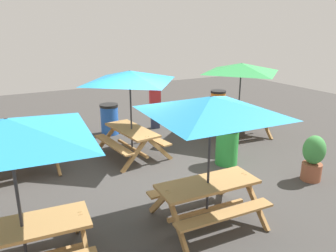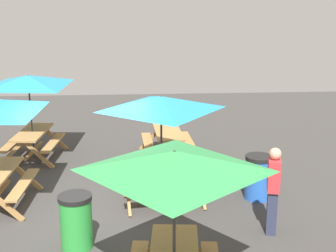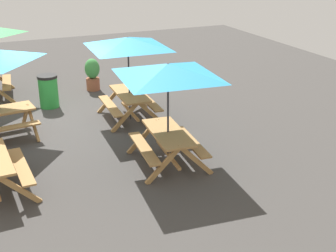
{
  "view_description": "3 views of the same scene",
  "coord_description": "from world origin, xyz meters",
  "px_view_note": "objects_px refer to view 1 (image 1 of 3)",
  "views": [
    {
      "loc": [
        3.37,
        6.11,
        3.4
      ],
      "look_at": [
        -0.45,
        -0.98,
        0.9
      ],
      "focal_mm": 35.0,
      "sensor_mm": 36.0,
      "label": 1
    },
    {
      "loc": [
        -9.12,
        -1.06,
        4.25
      ],
      "look_at": [
        3.1,
        -1.93,
        0.9
      ],
      "focal_mm": 50.0,
      "sensor_mm": 36.0,
      "label": 2
    },
    {
      "loc": [
        11.97,
        -2.04,
        4.71
      ],
      "look_at": [
        3.3,
        1.75,
        0.9
      ],
      "focal_mm": 50.0,
      "sensor_mm": 36.0,
      "label": 3
    }
  ],
  "objects_px": {
    "picnic_table_0": "(17,150)",
    "person_standing": "(155,103)",
    "picnic_table_4": "(211,115)",
    "trash_bin_orange": "(218,103)",
    "picnic_table_2": "(9,142)",
    "trash_bin_blue": "(110,119)",
    "picnic_table_1": "(241,73)",
    "potted_plant_0": "(313,157)",
    "picnic_table_3": "(130,83)",
    "trash_bin_green": "(227,145)"
  },
  "relations": [
    {
      "from": "trash_bin_green",
      "to": "picnic_table_2",
      "type": "bearing_deg",
      "value": 19.58
    },
    {
      "from": "picnic_table_2",
      "to": "person_standing",
      "type": "xyz_separation_m",
      "value": [
        -4.63,
        -5.3,
        -1.1
      ]
    },
    {
      "from": "picnic_table_1",
      "to": "picnic_table_4",
      "type": "xyz_separation_m",
      "value": [
        3.57,
        3.46,
        0.0
      ]
    },
    {
      "from": "person_standing",
      "to": "picnic_table_4",
      "type": "bearing_deg",
      "value": -92.83
    },
    {
      "from": "trash_bin_blue",
      "to": "picnic_table_1",
      "type": "bearing_deg",
      "value": 148.68
    },
    {
      "from": "picnic_table_1",
      "to": "trash_bin_blue",
      "type": "xyz_separation_m",
      "value": [
        3.5,
        -2.13,
        -1.49
      ]
    },
    {
      "from": "picnic_table_3",
      "to": "trash_bin_green",
      "type": "distance_m",
      "value": 2.91
    },
    {
      "from": "picnic_table_1",
      "to": "picnic_table_2",
      "type": "relative_size",
      "value": 0.83
    },
    {
      "from": "picnic_table_1",
      "to": "trash_bin_green",
      "type": "xyz_separation_m",
      "value": [
        1.66,
        1.58,
        -1.49
      ]
    },
    {
      "from": "trash_bin_orange",
      "to": "potted_plant_0",
      "type": "bearing_deg",
      "value": 75.23
    },
    {
      "from": "picnic_table_1",
      "to": "trash_bin_orange",
      "type": "relative_size",
      "value": 2.38
    },
    {
      "from": "picnic_table_3",
      "to": "potted_plant_0",
      "type": "distance_m",
      "value": 4.68
    },
    {
      "from": "picnic_table_0",
      "to": "picnic_table_2",
      "type": "xyz_separation_m",
      "value": [
        0.2,
        3.68,
        1.43
      ]
    },
    {
      "from": "picnic_table_2",
      "to": "trash_bin_green",
      "type": "relative_size",
      "value": 2.87
    },
    {
      "from": "picnic_table_3",
      "to": "trash_bin_green",
      "type": "bearing_deg",
      "value": 42.97
    },
    {
      "from": "picnic_table_0",
      "to": "picnic_table_2",
      "type": "relative_size",
      "value": 0.66
    },
    {
      "from": "trash_bin_orange",
      "to": "person_standing",
      "type": "bearing_deg",
      "value": 6.31
    },
    {
      "from": "picnic_table_4",
      "to": "trash_bin_orange",
      "type": "height_order",
      "value": "picnic_table_4"
    },
    {
      "from": "potted_plant_0",
      "to": "picnic_table_3",
      "type": "bearing_deg",
      "value": -46.81
    },
    {
      "from": "picnic_table_1",
      "to": "trash_bin_orange",
      "type": "distance_m",
      "value": 2.89
    },
    {
      "from": "picnic_table_0",
      "to": "person_standing",
      "type": "xyz_separation_m",
      "value": [
        -4.43,
        -1.62,
        0.32
      ]
    },
    {
      "from": "picnic_table_1",
      "to": "picnic_table_4",
      "type": "height_order",
      "value": "same"
    },
    {
      "from": "potted_plant_0",
      "to": "trash_bin_green",
      "type": "bearing_deg",
      "value": -55.46
    },
    {
      "from": "picnic_table_3",
      "to": "person_standing",
      "type": "relative_size",
      "value": 1.4
    },
    {
      "from": "trash_bin_blue",
      "to": "trash_bin_green",
      "type": "distance_m",
      "value": 4.13
    },
    {
      "from": "picnic_table_4",
      "to": "potted_plant_0",
      "type": "xyz_separation_m",
      "value": [
        -3.04,
        -0.24,
        -1.43
      ]
    },
    {
      "from": "trash_bin_orange",
      "to": "trash_bin_green",
      "type": "xyz_separation_m",
      "value": [
        2.59,
        3.88,
        0.0
      ]
    },
    {
      "from": "picnic_table_3",
      "to": "trash_bin_orange",
      "type": "distance_m",
      "value": 5.27
    },
    {
      "from": "picnic_table_2",
      "to": "trash_bin_blue",
      "type": "distance_m",
      "value": 6.42
    },
    {
      "from": "trash_bin_blue",
      "to": "picnic_table_2",
      "type": "bearing_deg",
      "value": 60.66
    },
    {
      "from": "picnic_table_4",
      "to": "trash_bin_green",
      "type": "height_order",
      "value": "picnic_table_4"
    },
    {
      "from": "picnic_table_1",
      "to": "picnic_table_4",
      "type": "relative_size",
      "value": 0.83
    },
    {
      "from": "picnic_table_2",
      "to": "potted_plant_0",
      "type": "height_order",
      "value": "picnic_table_2"
    },
    {
      "from": "potted_plant_0",
      "to": "trash_bin_blue",
      "type": "bearing_deg",
      "value": -61.01
    },
    {
      "from": "picnic_table_4",
      "to": "trash_bin_green",
      "type": "relative_size",
      "value": 2.88
    },
    {
      "from": "picnic_table_3",
      "to": "picnic_table_2",
      "type": "bearing_deg",
      "value": -48.8
    },
    {
      "from": "picnic_table_3",
      "to": "trash_bin_blue",
      "type": "bearing_deg",
      "value": 170.52
    },
    {
      "from": "picnic_table_3",
      "to": "person_standing",
      "type": "bearing_deg",
      "value": 132.7
    },
    {
      "from": "picnic_table_3",
      "to": "person_standing",
      "type": "xyz_separation_m",
      "value": [
        -1.65,
        -1.96,
        -1.1
      ]
    },
    {
      "from": "trash_bin_orange",
      "to": "person_standing",
      "type": "distance_m",
      "value": 2.9
    },
    {
      "from": "potted_plant_0",
      "to": "picnic_table_0",
      "type": "bearing_deg",
      "value": -31.63
    },
    {
      "from": "picnic_table_0",
      "to": "picnic_table_3",
      "type": "bearing_deg",
      "value": 170.46
    },
    {
      "from": "picnic_table_2",
      "to": "person_standing",
      "type": "height_order",
      "value": "picnic_table_2"
    },
    {
      "from": "picnic_table_1",
      "to": "trash_bin_blue",
      "type": "height_order",
      "value": "picnic_table_1"
    },
    {
      "from": "picnic_table_0",
      "to": "trash_bin_orange",
      "type": "distance_m",
      "value": 7.54
    },
    {
      "from": "trash_bin_orange",
      "to": "person_standing",
      "type": "height_order",
      "value": "person_standing"
    },
    {
      "from": "picnic_table_0",
      "to": "trash_bin_green",
      "type": "relative_size",
      "value": 1.9
    },
    {
      "from": "person_standing",
      "to": "potted_plant_0",
      "type": "bearing_deg",
      "value": -60.99
    },
    {
      "from": "picnic_table_3",
      "to": "trash_bin_orange",
      "type": "xyz_separation_m",
      "value": [
        -4.51,
        -2.27,
        -1.49
      ]
    },
    {
      "from": "picnic_table_4",
      "to": "trash_bin_blue",
      "type": "distance_m",
      "value": 5.79
    }
  ]
}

